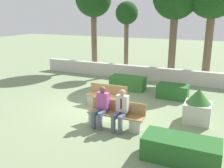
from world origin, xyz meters
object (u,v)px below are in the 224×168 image
at_px(tree_leftmost, 93,0).
at_px(bench_front, 116,117).
at_px(bench_left_side, 107,98).
at_px(person_seated_woman, 101,105).
at_px(person_seated_man, 121,108).
at_px(tree_center_left, 127,16).
at_px(planter_corner_left, 198,106).

bearing_deg(tree_leftmost, bench_front, -57.54).
xyz_separation_m(bench_left_side, tree_leftmost, (-3.91, 6.28, 4.18)).
bearing_deg(tree_leftmost, person_seated_woman, -60.46).
bearing_deg(person_seated_man, bench_left_side, 127.50).
xyz_separation_m(tree_leftmost, tree_center_left, (2.49, -0.45, -0.97)).
xyz_separation_m(bench_front, bench_left_side, (-1.13, 1.63, -0.01)).
relative_size(bench_left_side, tree_leftmost, 0.28).
bearing_deg(tree_center_left, person_seated_man, -69.96).
distance_m(bench_front, planter_corner_left, 2.87).
bearing_deg(bench_front, person_seated_man, -31.43).
xyz_separation_m(bench_left_side, planter_corner_left, (3.56, -0.13, 0.26)).
xyz_separation_m(person_seated_man, planter_corner_left, (2.20, 1.64, -0.15)).
relative_size(person_seated_man, planter_corner_left, 1.10).
bearing_deg(planter_corner_left, person_seated_man, -143.31).
relative_size(bench_left_side, tree_center_left, 0.37).
bearing_deg(bench_front, tree_center_left, 108.80).
relative_size(tree_leftmost, tree_center_left, 1.32).
bearing_deg(planter_corner_left, tree_center_left, 129.83).
distance_m(planter_corner_left, tree_center_left, 8.31).
distance_m(person_seated_woman, tree_center_left, 8.36).
distance_m(bench_left_side, tree_center_left, 6.80).
relative_size(person_seated_woman, planter_corner_left, 1.11).
height_order(bench_front, planter_corner_left, planter_corner_left).
height_order(bench_front, tree_center_left, tree_center_left).
distance_m(tree_leftmost, tree_center_left, 2.71).
distance_m(person_seated_man, tree_center_left, 8.56).
bearing_deg(bench_left_side, tree_center_left, 102.50).
relative_size(bench_front, person_seated_woman, 1.44).
height_order(person_seated_woman, tree_center_left, tree_center_left).
relative_size(person_seated_woman, tree_leftmost, 0.23).
xyz_separation_m(bench_left_side, person_seated_man, (1.36, -1.77, 0.41)).
bearing_deg(bench_front, person_seated_woman, -163.36).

